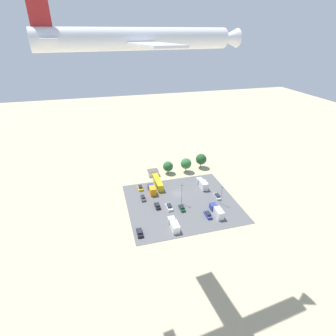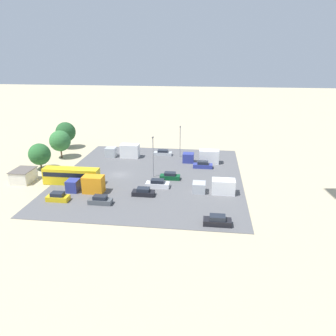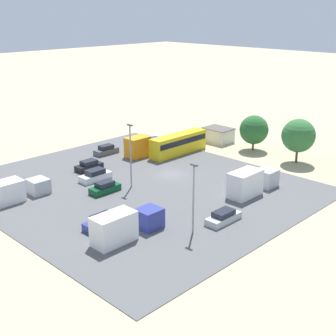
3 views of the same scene
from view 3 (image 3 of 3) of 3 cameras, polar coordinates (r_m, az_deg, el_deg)
The scene contains 19 objects.
ground_plane at distance 69.57m, azimuth 0.42°, elevation -0.81°, with size 400.00×400.00×0.00m, color tan.
parking_lot_surface at distance 64.96m, azimuth -3.97°, elevation -2.30°, with size 44.00×38.94×0.08m.
shed_building at distance 86.75m, azimuth 6.14°, elevation 4.03°, with size 5.13×3.97×2.63m.
bus at distance 78.92m, azimuth 1.29°, elevation 3.05°, with size 2.47×11.48×3.35m.
parked_car_0 at distance 72.18m, azimuth -9.60°, elevation 0.26°, with size 1.87×4.20×1.52m.
parked_car_1 at distance 79.57m, azimuth -7.54°, elevation 2.15°, with size 1.75×4.21×1.57m.
parked_car_2 at distance 54.61m, azimuth 6.77°, elevation -5.97°, with size 1.85×4.73×1.40m.
parked_car_3 at distance 53.38m, azimuth -7.95°, elevation -6.54°, with size 1.85×4.51×1.59m.
parked_car_4 at distance 84.33m, azimuth -3.09°, elevation 3.28°, with size 1.88×4.03×1.63m.
parked_car_5 at distance 67.72m, azimuth -8.84°, elevation -0.93°, with size 1.92×4.68×1.63m.
parked_car_6 at distance 63.15m, azimuth -7.69°, elevation -2.41°, with size 1.76×4.22×1.53m.
parked_truck_0 at distance 78.28m, azimuth -3.08°, elevation 2.67°, with size 2.51×7.21×3.32m.
parked_truck_1 at distance 63.01m, azimuth 10.12°, elevation -1.69°, with size 2.60×8.72×3.41m.
parked_truck_2 at distance 50.42m, azimuth -5.33°, elevation -7.00°, with size 2.41×8.75×3.25m.
parked_truck_3 at distance 63.05m, azimuth -18.15°, elevation -2.63°, with size 2.57×8.05×2.81m.
tree_near_shed at distance 81.90m, azimuth 10.43°, elevation 4.60°, with size 4.97×4.97×6.14m.
tree_apron_mid at distance 76.42m, azimuth 15.62°, elevation 3.82°, with size 5.29×5.29×7.13m.
light_pole_lot_centre at distance 63.23m, azimuth -4.59°, elevation 1.80°, with size 0.90×0.28×8.88m.
light_pole_lot_edge at distance 50.21m, azimuth 3.13°, elevation -3.37°, with size 0.90×0.28×7.99m.
Camera 3 is at (-45.57, 46.96, 23.63)m, focal length 50.00 mm.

